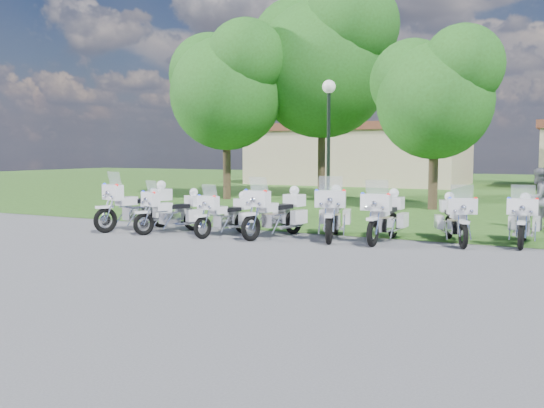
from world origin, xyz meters
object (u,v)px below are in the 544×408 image
at_px(bystander_b, 538,199).
at_px(motorcycle_2, 226,214).
at_px(motorcycle_0, 138,205).
at_px(motorcycle_3, 277,212).
at_px(lamp_post, 329,116).
at_px(motorcycle_5, 385,215).
at_px(motorcycle_6, 455,218).
at_px(motorcycle_1, 173,210).
at_px(motorcycle_7, 523,219).
at_px(motorcycle_4, 333,212).

bearing_deg(bystander_b, motorcycle_2, -19.94).
xyz_separation_m(motorcycle_0, bystander_b, (10.27, 5.14, 0.18)).
relative_size(motorcycle_3, lamp_post, 0.52).
distance_m(motorcycle_5, bystander_b, 5.30).
relative_size(motorcycle_2, motorcycle_5, 0.87).
height_order(motorcycle_0, motorcycle_6, motorcycle_0).
relative_size(motorcycle_0, motorcycle_3, 1.03).
height_order(motorcycle_0, motorcycle_3, motorcycle_0).
relative_size(motorcycle_1, motorcycle_2, 1.01).
distance_m(motorcycle_0, motorcycle_2, 2.89).
bearing_deg(motorcycle_2, lamp_post, -88.35).
height_order(motorcycle_1, bystander_b, bystander_b).
xyz_separation_m(motorcycle_7, bystander_b, (0.13, 3.13, 0.27)).
xyz_separation_m(motorcycle_5, lamp_post, (-3.11, 3.97, 2.76)).
xyz_separation_m(motorcycle_3, motorcycle_6, (4.38, 1.06, -0.05)).
distance_m(motorcycle_1, motorcycle_6, 7.51).
height_order(motorcycle_0, motorcycle_5, motorcycle_0).
distance_m(motorcycle_3, motorcycle_5, 2.83).
distance_m(motorcycle_6, lamp_post, 6.47).
height_order(motorcycle_7, lamp_post, lamp_post).
xyz_separation_m(motorcycle_0, lamp_post, (3.90, 4.94, 2.71)).
distance_m(motorcycle_1, motorcycle_5, 5.84).
xyz_separation_m(motorcycle_0, motorcycle_7, (10.15, 2.01, -0.09)).
bearing_deg(motorcycle_2, motorcycle_5, -154.90).
relative_size(motorcycle_7, bystander_b, 1.25).
height_order(motorcycle_1, motorcycle_7, motorcycle_7).
bearing_deg(lamp_post, motorcycle_4, -66.54).
relative_size(motorcycle_6, bystander_b, 1.17).
xyz_separation_m(motorcycle_3, bystander_b, (6.04, 4.70, 0.21)).
height_order(motorcycle_0, motorcycle_2, motorcycle_0).
bearing_deg(motorcycle_5, bystander_b, -127.42).
distance_m(lamp_post, bystander_b, 6.86).
bearing_deg(motorcycle_6, lamp_post, -58.53).
height_order(motorcycle_1, motorcycle_2, motorcycle_1).
bearing_deg(motorcycle_5, motorcycle_2, 12.17).
distance_m(motorcycle_5, motorcycle_7, 3.30).
relative_size(motorcycle_3, motorcycle_7, 1.07).
bearing_deg(motorcycle_1, motorcycle_0, 19.75).
bearing_deg(motorcycle_6, motorcycle_3, -8.88).
xyz_separation_m(motorcycle_2, motorcycle_4, (2.78, 0.74, 0.10)).
relative_size(motorcycle_0, motorcycle_2, 1.18).
xyz_separation_m(motorcycle_4, motorcycle_7, (4.47, 1.15, -0.07)).
distance_m(motorcycle_3, motorcycle_7, 6.11).
relative_size(motorcycle_5, motorcycle_7, 1.06).
distance_m(motorcycle_1, motorcycle_2, 1.63).
height_order(motorcycle_0, bystander_b, bystander_b).
relative_size(motorcycle_0, motorcycle_1, 1.17).
height_order(motorcycle_4, bystander_b, bystander_b).
relative_size(motorcycle_2, bystander_b, 1.16).
bearing_deg(motorcycle_0, bystander_b, -134.18).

